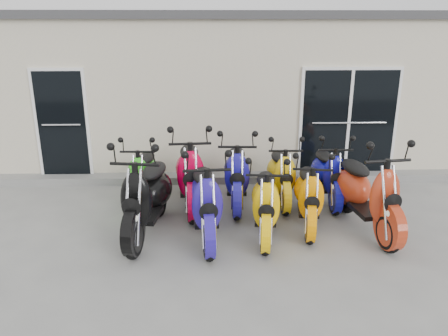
{
  "coord_description": "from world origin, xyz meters",
  "views": [
    {
      "loc": [
        -0.23,
        -6.53,
        3.07
      ],
      "look_at": [
        0.0,
        0.6,
        0.75
      ],
      "focal_mm": 35.0,
      "sensor_mm": 36.0,
      "label": 1
    }
  ],
  "objects_px": {
    "scooter_back_red": "(190,164)",
    "scooter_back_yellow": "(282,167)",
    "scooter_front_orange_a": "(266,193)",
    "scooter_front_blue": "(205,190)",
    "scooter_back_blue": "(237,165)",
    "scooter_front_red": "(368,182)",
    "scooter_back_green": "(143,168)",
    "scooter_front_black": "(146,186)",
    "scooter_front_orange_b": "(309,186)",
    "scooter_back_extra": "(329,166)"
  },
  "relations": [
    {
      "from": "scooter_back_red",
      "to": "scooter_back_yellow",
      "type": "distance_m",
      "value": 1.65
    },
    {
      "from": "scooter_front_orange_a",
      "to": "scooter_front_blue",
      "type": "bearing_deg",
      "value": -170.2
    },
    {
      "from": "scooter_front_blue",
      "to": "scooter_back_blue",
      "type": "distance_m",
      "value": 1.4
    },
    {
      "from": "scooter_front_red",
      "to": "scooter_back_blue",
      "type": "bearing_deg",
      "value": 143.01
    },
    {
      "from": "scooter_back_green",
      "to": "scooter_front_blue",
      "type": "bearing_deg",
      "value": -49.15
    },
    {
      "from": "scooter_front_black",
      "to": "scooter_front_orange_a",
      "type": "distance_m",
      "value": 1.8
    },
    {
      "from": "scooter_front_orange_b",
      "to": "scooter_front_red",
      "type": "distance_m",
      "value": 0.89
    },
    {
      "from": "scooter_front_red",
      "to": "scooter_back_green",
      "type": "xyz_separation_m",
      "value": [
        -3.61,
        1.19,
        -0.12
      ]
    },
    {
      "from": "scooter_front_orange_a",
      "to": "scooter_back_green",
      "type": "bearing_deg",
      "value": 153.56
    },
    {
      "from": "scooter_back_red",
      "to": "scooter_back_yellow",
      "type": "height_order",
      "value": "scooter_back_red"
    },
    {
      "from": "scooter_front_blue",
      "to": "scooter_back_green",
      "type": "relative_size",
      "value": 1.12
    },
    {
      "from": "scooter_front_red",
      "to": "scooter_back_blue",
      "type": "xyz_separation_m",
      "value": [
        -1.95,
        1.1,
        -0.05
      ]
    },
    {
      "from": "scooter_front_black",
      "to": "scooter_back_extra",
      "type": "relative_size",
      "value": 1.18
    },
    {
      "from": "scooter_back_yellow",
      "to": "scooter_back_extra",
      "type": "xyz_separation_m",
      "value": [
        0.85,
        -0.01,
        0.01
      ]
    },
    {
      "from": "scooter_front_blue",
      "to": "scooter_back_red",
      "type": "xyz_separation_m",
      "value": [
        -0.27,
        1.21,
        0.04
      ]
    },
    {
      "from": "scooter_back_green",
      "to": "scooter_back_extra",
      "type": "height_order",
      "value": "same"
    },
    {
      "from": "scooter_front_red",
      "to": "scooter_back_red",
      "type": "xyz_separation_m",
      "value": [
        -2.77,
        1.03,
        0.0
      ]
    },
    {
      "from": "scooter_back_green",
      "to": "scooter_back_red",
      "type": "relative_size",
      "value": 0.85
    },
    {
      "from": "scooter_front_black",
      "to": "scooter_back_green",
      "type": "height_order",
      "value": "scooter_front_black"
    },
    {
      "from": "scooter_front_orange_a",
      "to": "scooter_back_green",
      "type": "xyz_separation_m",
      "value": [
        -2.03,
        1.31,
        -0.01
      ]
    },
    {
      "from": "scooter_front_orange_b",
      "to": "scooter_back_blue",
      "type": "bearing_deg",
      "value": 147.85
    },
    {
      "from": "scooter_front_blue",
      "to": "scooter_front_red",
      "type": "xyz_separation_m",
      "value": [
        2.5,
        0.18,
        0.04
      ]
    },
    {
      "from": "scooter_front_black",
      "to": "scooter_front_orange_b",
      "type": "relative_size",
      "value": 1.19
    },
    {
      "from": "scooter_back_green",
      "to": "scooter_back_extra",
      "type": "xyz_separation_m",
      "value": [
        3.32,
        0.0,
        0.0
      ]
    },
    {
      "from": "scooter_back_green",
      "to": "scooter_back_blue",
      "type": "xyz_separation_m",
      "value": [
        1.66,
        -0.09,
        0.06
      ]
    },
    {
      "from": "scooter_front_red",
      "to": "scooter_back_green",
      "type": "bearing_deg",
      "value": 154.3
    },
    {
      "from": "scooter_front_orange_b",
      "to": "scooter_back_blue",
      "type": "height_order",
      "value": "scooter_back_blue"
    },
    {
      "from": "scooter_front_orange_a",
      "to": "scooter_back_green",
      "type": "relative_size",
      "value": 1.01
    },
    {
      "from": "scooter_front_black",
      "to": "scooter_front_blue",
      "type": "relative_size",
      "value": 1.05
    },
    {
      "from": "scooter_front_blue",
      "to": "scooter_back_extra",
      "type": "distance_m",
      "value": 2.6
    },
    {
      "from": "scooter_front_orange_a",
      "to": "scooter_back_yellow",
      "type": "distance_m",
      "value": 1.4
    },
    {
      "from": "scooter_back_extra",
      "to": "scooter_back_green",
      "type": "bearing_deg",
      "value": -178.21
    },
    {
      "from": "scooter_front_black",
      "to": "scooter_front_orange_b",
      "type": "bearing_deg",
      "value": 13.1
    },
    {
      "from": "scooter_front_orange_a",
      "to": "scooter_front_red",
      "type": "xyz_separation_m",
      "value": [
        1.58,
        0.12,
        0.11
      ]
    },
    {
      "from": "scooter_front_blue",
      "to": "scooter_back_blue",
      "type": "relative_size",
      "value": 1.03
    },
    {
      "from": "scooter_front_orange_b",
      "to": "scooter_front_red",
      "type": "bearing_deg",
      "value": -2.02
    },
    {
      "from": "scooter_front_red",
      "to": "scooter_back_extra",
      "type": "relative_size",
      "value": 1.17
    },
    {
      "from": "scooter_back_red",
      "to": "scooter_back_yellow",
      "type": "bearing_deg",
      "value": 1.86
    },
    {
      "from": "scooter_front_orange_a",
      "to": "scooter_back_green",
      "type": "distance_m",
      "value": 2.42
    },
    {
      "from": "scooter_back_red",
      "to": "scooter_front_red",
      "type": "bearing_deg",
      "value": -24.41
    },
    {
      "from": "scooter_front_orange_a",
      "to": "scooter_front_red",
      "type": "height_order",
      "value": "scooter_front_red"
    },
    {
      "from": "scooter_front_red",
      "to": "scooter_back_extra",
      "type": "distance_m",
      "value": 1.23
    },
    {
      "from": "scooter_front_black",
      "to": "scooter_back_red",
      "type": "bearing_deg",
      "value": 68.99
    },
    {
      "from": "scooter_front_blue",
      "to": "scooter_back_blue",
      "type": "xyz_separation_m",
      "value": [
        0.55,
        1.28,
        -0.02
      ]
    },
    {
      "from": "scooter_back_red",
      "to": "scooter_front_orange_b",
      "type": "bearing_deg",
      "value": -28.43
    },
    {
      "from": "scooter_front_red",
      "to": "scooter_back_extra",
      "type": "bearing_deg",
      "value": 96.15
    },
    {
      "from": "scooter_front_orange_b",
      "to": "scooter_back_green",
      "type": "distance_m",
      "value": 2.93
    },
    {
      "from": "scooter_front_orange_a",
      "to": "scooter_front_red",
      "type": "distance_m",
      "value": 1.59
    },
    {
      "from": "scooter_front_red",
      "to": "scooter_front_orange_a",
      "type": "bearing_deg",
      "value": 177.03
    },
    {
      "from": "scooter_front_orange_a",
      "to": "scooter_back_yellow",
      "type": "bearing_deg",
      "value": 77.89
    }
  ]
}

